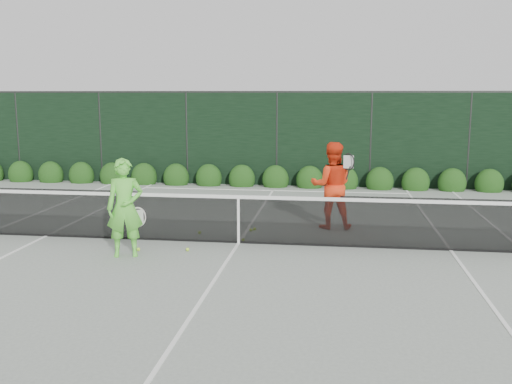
# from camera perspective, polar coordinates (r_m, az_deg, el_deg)

# --- Properties ---
(ground) EXTENTS (80.00, 80.00, 0.00)m
(ground) POSITION_cam_1_polar(r_m,az_deg,el_deg) (11.49, -1.75, -5.14)
(ground) COLOR gray
(ground) RESTS_ON ground
(tennis_net) EXTENTS (12.90, 0.10, 1.07)m
(tennis_net) POSITION_cam_1_polar(r_m,az_deg,el_deg) (11.37, -1.88, -2.54)
(tennis_net) COLOR black
(tennis_net) RESTS_ON ground
(player_woman) EXTENTS (0.76, 0.61, 1.81)m
(player_woman) POSITION_cam_1_polar(r_m,az_deg,el_deg) (10.67, -12.96, -1.55)
(player_woman) COLOR #61DB40
(player_woman) RESTS_ON ground
(player_man) EXTENTS (0.98, 0.79, 1.92)m
(player_man) POSITION_cam_1_polar(r_m,az_deg,el_deg) (12.71, 7.58, 0.66)
(player_man) COLOR #F73814
(player_man) RESTS_ON ground
(court_lines) EXTENTS (11.03, 23.83, 0.01)m
(court_lines) POSITION_cam_1_polar(r_m,az_deg,el_deg) (11.49, -1.75, -5.11)
(court_lines) COLOR white
(court_lines) RESTS_ON ground
(windscreen_fence) EXTENTS (32.00, 21.07, 3.06)m
(windscreen_fence) POSITION_cam_1_polar(r_m,az_deg,el_deg) (8.57, -4.82, 0.07)
(windscreen_fence) COLOR black
(windscreen_fence) RESTS_ON ground
(hedge_row) EXTENTS (31.66, 0.65, 0.94)m
(hedge_row) POSITION_cam_1_polar(r_m,az_deg,el_deg) (18.39, 1.96, 1.25)
(hedge_row) COLOR #15360E
(hedge_row) RESTS_ON ground
(tennis_balls) EXTENTS (2.03, 2.03, 0.07)m
(tennis_balls) POSITION_cam_1_polar(r_m,az_deg,el_deg) (11.80, -4.20, -4.59)
(tennis_balls) COLOR #BBF135
(tennis_balls) RESTS_ON ground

